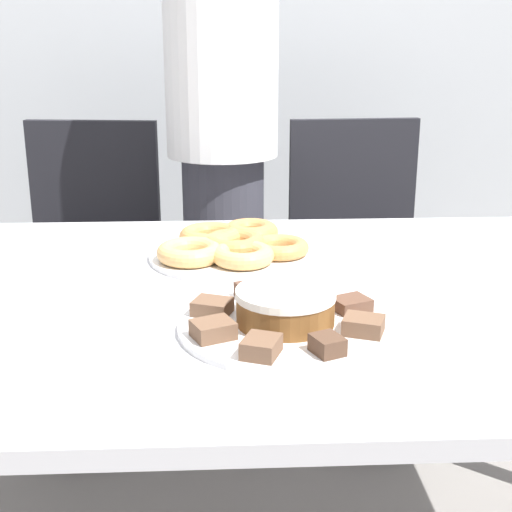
{
  "coord_description": "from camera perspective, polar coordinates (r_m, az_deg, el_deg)",
  "views": [
    {
      "loc": [
        -0.06,
        -1.18,
        1.17
      ],
      "look_at": [
        -0.0,
        0.01,
        0.79
      ],
      "focal_mm": 50.0,
      "sensor_mm": 36.0,
      "label": 1
    }
  ],
  "objects": [
    {
      "name": "person_standing",
      "position": [
        1.97,
        -2.71,
        9.59
      ],
      "size": [
        0.3,
        0.3,
        1.68
      ],
      "color": "#383842",
      "rests_on": "ground_plane"
    },
    {
      "name": "lamington_0",
      "position": [
        1.13,
        -3.53,
        -4.08
      ],
      "size": [
        0.07,
        0.07,
        0.02
      ],
      "rotation": [
        0.0,
        0.0,
        2.77
      ],
      "color": "brown",
      "rests_on": "plate_cake"
    },
    {
      "name": "plate_cake",
      "position": [
        1.1,
        2.35,
        -5.61
      ],
      "size": [
        0.33,
        0.33,
        0.01
      ],
      "color": "white",
      "rests_on": "table"
    },
    {
      "name": "lamington_2",
      "position": [
        0.99,
        0.42,
        -7.28
      ],
      "size": [
        0.06,
        0.07,
        0.03
      ],
      "rotation": [
        0.0,
        0.0,
        4.34
      ],
      "color": "brown",
      "rests_on": "plate_cake"
    },
    {
      "name": "donut_3",
      "position": [
        1.42,
        1.89,
        0.7
      ],
      "size": [
        0.12,
        0.12,
        0.03
      ],
      "color": "#D18E4C",
      "rests_on": "plate_donuts"
    },
    {
      "name": "lamington_1",
      "position": [
        1.04,
        -3.45,
        -5.89
      ],
      "size": [
        0.07,
        0.07,
        0.03
      ],
      "rotation": [
        0.0,
        0.0,
        3.56
      ],
      "color": "brown",
      "rests_on": "plate_cake"
    },
    {
      "name": "frosted_cake",
      "position": [
        1.09,
        2.37,
        -4.05
      ],
      "size": [
        0.15,
        0.15,
        0.05
      ],
      "color": "brown",
      "rests_on": "plate_cake"
    },
    {
      "name": "donut_5",
      "position": [
        1.49,
        -3.61,
        1.56
      ],
      "size": [
        0.13,
        0.13,
        0.04
      ],
      "color": "#D18E4C",
      "rests_on": "plate_donuts"
    },
    {
      "name": "donut_4",
      "position": [
        1.52,
        -0.61,
        1.94
      ],
      "size": [
        0.12,
        0.12,
        0.04
      ],
      "color": "#C68447",
      "rests_on": "plate_donuts"
    },
    {
      "name": "lamington_4",
      "position": [
        1.07,
        8.6,
        -5.49
      ],
      "size": [
        0.07,
        0.07,
        0.02
      ],
      "rotation": [
        0.0,
        0.0,
        5.92
      ],
      "color": "brown",
      "rests_on": "plate_cake"
    },
    {
      "name": "office_chair_right",
      "position": [
        2.18,
        8.38,
        -2.17
      ],
      "size": [
        0.47,
        0.47,
        0.92
      ],
      "rotation": [
        0.0,
        0.0,
        0.07
      ],
      "color": "black",
      "rests_on": "ground_plane"
    },
    {
      "name": "lamington_3",
      "position": [
        1.0,
        5.73,
        -7.08
      ],
      "size": [
        0.05,
        0.06,
        0.03
      ],
      "rotation": [
        0.0,
        0.0,
        5.13
      ],
      "color": "#513828",
      "rests_on": "plate_cake"
    },
    {
      "name": "table",
      "position": [
        1.29,
        0.1,
        -6.02
      ],
      "size": [
        1.65,
        0.99,
        0.73
      ],
      "color": "silver",
      "rests_on": "ground_plane"
    },
    {
      "name": "plate_donuts",
      "position": [
        1.44,
        -1.78,
        0.11
      ],
      "size": [
        0.34,
        0.34,
        0.01
      ],
      "color": "white",
      "rests_on": "table"
    },
    {
      "name": "lamington_7",
      "position": [
        1.19,
        -0.44,
        -2.83
      ],
      "size": [
        0.06,
        0.06,
        0.02
      ],
      "rotation": [
        0.0,
        0.0,
        8.27
      ],
      "color": "brown",
      "rests_on": "plate_cake"
    },
    {
      "name": "donut_0",
      "position": [
        1.44,
        -1.79,
        1.01
      ],
      "size": [
        0.13,
        0.13,
        0.04
      ],
      "color": "#C68447",
      "rests_on": "plate_donuts"
    },
    {
      "name": "lamington_5",
      "position": [
        1.15,
        7.61,
        -3.83
      ],
      "size": [
        0.07,
        0.07,
        0.02
      ],
      "rotation": [
        0.0,
        0.0,
        6.7
      ],
      "color": "brown",
      "rests_on": "plate_cake"
    },
    {
      "name": "donut_1",
      "position": [
        1.39,
        -5.3,
        0.31
      ],
      "size": [
        0.13,
        0.13,
        0.04
      ],
      "color": "#E5AD66",
      "rests_on": "plate_donuts"
    },
    {
      "name": "office_chair_left",
      "position": [
        2.17,
        -13.39,
        -2.49
      ],
      "size": [
        0.49,
        0.49,
        0.92
      ],
      "rotation": [
        0.0,
        0.0,
        -0.12
      ],
      "color": "black",
      "rests_on": "ground_plane"
    },
    {
      "name": "lamington_6",
      "position": [
        1.2,
        3.95,
        -2.75
      ],
      "size": [
        0.06,
        0.07,
        0.02
      ],
      "rotation": [
        0.0,
        0.0,
        7.49
      ],
      "color": "#513828",
      "rests_on": "plate_cake"
    },
    {
      "name": "donut_2",
      "position": [
        1.37,
        -1.05,
        0.08
      ],
      "size": [
        0.12,
        0.12,
        0.03
      ],
      "color": "#E5AD66",
      "rests_on": "plate_donuts"
    }
  ]
}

